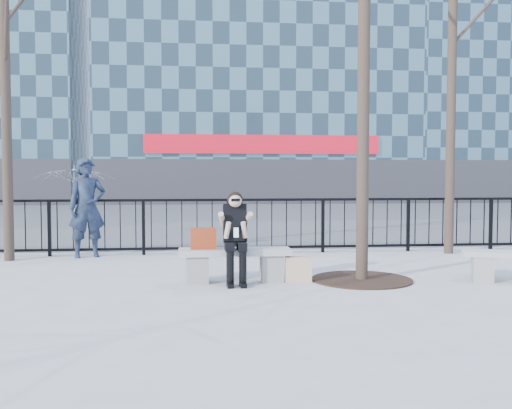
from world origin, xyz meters
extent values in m
plane|color=#9B9B96|center=(0.00, 0.00, 0.00)|extent=(120.00, 120.00, 0.00)
cube|color=#474747|center=(0.00, 15.00, 0.00)|extent=(60.00, 23.00, 0.01)
cube|color=black|center=(0.00, 3.00, 1.08)|extent=(14.00, 0.05, 0.05)
cube|color=black|center=(0.00, 3.00, 0.12)|extent=(14.00, 0.05, 0.05)
cube|color=slate|center=(3.00, 27.00, 12.00)|extent=(18.00, 10.00, 24.00)
cube|color=#2D2D30|center=(3.00, 21.96, 1.20)|extent=(18.00, 0.08, 2.40)
cube|color=red|center=(3.00, 21.90, 3.20)|extent=(12.60, 0.12, 1.00)
cylinder|color=black|center=(1.90, -0.10, 3.75)|extent=(0.18, 0.18, 7.50)
cylinder|color=black|center=(-4.00, 2.50, 3.25)|extent=(0.18, 0.18, 6.50)
cylinder|color=black|center=(4.50, 2.60, 3.50)|extent=(0.18, 0.18, 7.00)
cylinder|color=black|center=(1.90, -0.10, 0.01)|extent=(1.50, 1.50, 0.02)
cube|color=slate|center=(-0.55, 0.00, 0.20)|extent=(0.32, 0.38, 0.40)
cube|color=slate|center=(0.55, 0.00, 0.20)|extent=(0.32, 0.38, 0.40)
cube|color=gray|center=(0.00, 0.00, 0.45)|extent=(1.65, 0.46, 0.09)
cube|color=slate|center=(3.67, -0.35, 0.18)|extent=(0.28, 0.34, 0.36)
cube|color=#962E12|center=(-0.46, 0.02, 0.64)|extent=(0.38, 0.18, 0.31)
cube|color=#CFB592|center=(0.93, -0.14, 0.19)|extent=(0.42, 0.22, 0.38)
imported|color=black|center=(-2.65, 2.80, 0.95)|extent=(0.81, 0.67, 1.90)
imported|color=yellow|center=(-3.59, 6.17, 0.91)|extent=(2.31, 2.34, 1.82)
camera|label=1|loc=(-0.56, -8.36, 1.58)|focal=40.00mm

